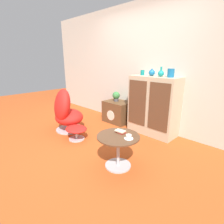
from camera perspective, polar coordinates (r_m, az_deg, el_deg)
ground_plane at (r=3.14m, az=-7.18°, el=-11.06°), size 12.00×12.00×0.00m
wall_back at (r=3.90m, az=10.52°, el=14.22°), size 6.40×0.06×2.60m
sideboard at (r=3.56m, az=13.37°, el=2.01°), size 0.96×0.45×1.15m
tv_console at (r=4.20m, az=1.80°, el=0.10°), size 0.62×0.47×0.50m
egg_chair at (r=3.77m, az=-14.86°, el=0.09°), size 0.84×0.81×0.92m
ottoman at (r=3.36m, az=-11.61°, el=-5.78°), size 0.44×0.37×0.26m
coffee_table at (r=2.45m, az=2.03°, el=-11.00°), size 0.59×0.59×0.47m
vase_leftmost at (r=3.62m, az=9.94°, el=12.57°), size 0.08×0.08×0.10m
vase_inner_left at (r=3.50m, az=12.88°, el=12.40°), size 0.12×0.12×0.13m
vase_inner_right at (r=3.40m, az=15.68°, el=12.09°), size 0.11×0.11×0.18m
vase_rightmost at (r=3.31m, az=18.68°, el=11.98°), size 0.12×0.12×0.15m
potted_plant at (r=4.14m, az=1.36°, el=5.27°), size 0.17×0.17×0.23m
teacup at (r=2.30m, az=5.49°, el=-8.17°), size 0.12×0.12×0.06m
book_stack at (r=2.48m, az=2.70°, el=-6.33°), size 0.15×0.11×0.03m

